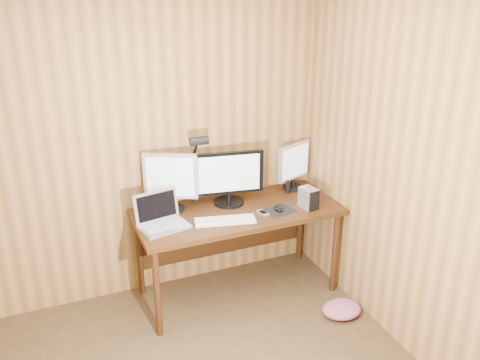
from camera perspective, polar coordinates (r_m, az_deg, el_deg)
room_shell at (r=2.12m, az=-6.77°, el=-12.55°), size 4.00×4.00×4.00m
desk at (r=4.09m, az=-0.67°, el=-4.51°), size 1.60×0.70×0.75m
monitor_center at (r=4.00m, az=-1.28°, el=0.31°), size 0.55×0.24×0.44m
monitor_left at (r=3.91m, az=-7.78°, el=-0.04°), size 0.39×0.21×0.47m
monitor_right at (r=4.32m, az=6.06°, el=1.66°), size 0.34×0.17×0.40m
laptop at (r=3.76m, az=-8.88°, el=-4.23°), size 0.38×0.32×0.24m
keyboard at (r=3.79m, az=-1.69°, el=-4.55°), size 0.47×0.23×0.02m
mousepad at (r=3.97m, az=4.34°, el=-3.45°), size 0.26×0.23×0.00m
mouse at (r=3.96m, az=4.35°, el=-3.19°), size 0.10×0.12×0.04m
hard_drive at (r=4.02m, az=7.71°, el=-2.02°), size 0.12×0.16×0.16m
phone at (r=3.92m, az=2.61°, el=-3.68°), size 0.07×0.11×0.01m
speaker at (r=4.29m, az=5.41°, el=-0.77°), size 0.04×0.04×0.11m
desk_lamp at (r=3.96m, az=-4.85°, el=2.38°), size 0.14×0.20×0.62m
fabric_pile at (r=4.14m, az=11.34°, el=-14.05°), size 0.37×0.33×0.10m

